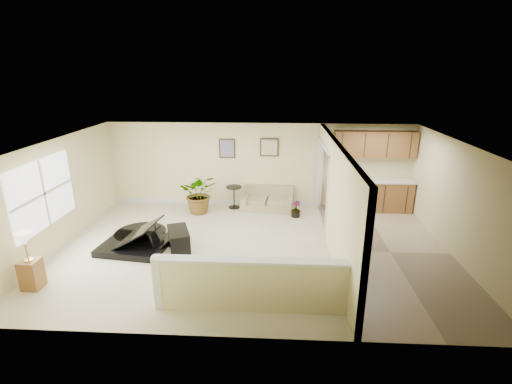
# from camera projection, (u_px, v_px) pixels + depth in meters

# --- Properties ---
(floor) EXTENTS (9.00, 9.00, 0.00)m
(floor) POSITION_uv_depth(u_px,v_px,m) (253.00, 249.00, 8.64)
(floor) COLOR beige
(floor) RESTS_ON ground
(back_wall) EXTENTS (9.00, 0.04, 2.50)m
(back_wall) POSITION_uv_depth(u_px,v_px,m) (259.00, 165.00, 11.08)
(back_wall) COLOR beige
(back_wall) RESTS_ON floor
(front_wall) EXTENTS (9.00, 0.04, 2.50)m
(front_wall) POSITION_uv_depth(u_px,v_px,m) (240.00, 267.00, 5.40)
(front_wall) COLOR beige
(front_wall) RESTS_ON floor
(left_wall) EXTENTS (0.04, 6.00, 2.50)m
(left_wall) POSITION_uv_depth(u_px,v_px,m) (57.00, 195.00, 8.47)
(left_wall) COLOR beige
(left_wall) RESTS_ON floor
(right_wall) EXTENTS (0.04, 6.00, 2.50)m
(right_wall) POSITION_uv_depth(u_px,v_px,m) (460.00, 202.00, 8.01)
(right_wall) COLOR beige
(right_wall) RESTS_ON floor
(ceiling) EXTENTS (9.00, 6.00, 0.04)m
(ceiling) POSITION_uv_depth(u_px,v_px,m) (253.00, 143.00, 7.85)
(ceiling) COLOR silver
(ceiling) RESTS_ON back_wall
(kitchen_vinyl) EXTENTS (2.70, 6.00, 0.01)m
(kitchen_vinyl) POSITION_uv_depth(u_px,v_px,m) (390.00, 252.00, 8.48)
(kitchen_vinyl) COLOR tan
(kitchen_vinyl) RESTS_ON floor
(interior_partition) EXTENTS (0.18, 5.99, 2.50)m
(interior_partition) POSITION_uv_depth(u_px,v_px,m) (333.00, 197.00, 8.40)
(interior_partition) COLOR beige
(interior_partition) RESTS_ON floor
(pony_half_wall) EXTENTS (3.42, 0.22, 1.00)m
(pony_half_wall) POSITION_uv_depth(u_px,v_px,m) (249.00, 284.00, 6.29)
(pony_half_wall) COLOR beige
(pony_half_wall) RESTS_ON floor
(left_window) EXTENTS (0.05, 2.15, 1.45)m
(left_window) POSITION_uv_depth(u_px,v_px,m) (43.00, 194.00, 7.94)
(left_window) COLOR white
(left_window) RESTS_ON left_wall
(wall_art_left) EXTENTS (0.48, 0.04, 0.58)m
(wall_art_left) POSITION_uv_depth(u_px,v_px,m) (227.00, 148.00, 10.95)
(wall_art_left) COLOR #3A2A15
(wall_art_left) RESTS_ON back_wall
(wall_mirror) EXTENTS (0.55, 0.04, 0.55)m
(wall_mirror) POSITION_uv_depth(u_px,v_px,m) (269.00, 147.00, 10.87)
(wall_mirror) COLOR #3A2A15
(wall_mirror) RESTS_ON back_wall
(kitchen_cabinets) EXTENTS (2.36, 0.65, 2.33)m
(kitchen_cabinets) POSITION_uv_depth(u_px,v_px,m) (368.00, 181.00, 10.79)
(kitchen_cabinets) COLOR brown
(kitchen_cabinets) RESTS_ON floor
(piano) EXTENTS (1.85, 1.90, 1.39)m
(piano) POSITION_uv_depth(u_px,v_px,m) (134.00, 223.00, 8.64)
(piano) COLOR black
(piano) RESTS_ON floor
(piano_bench) EXTENTS (0.70, 0.95, 0.57)m
(piano_bench) POSITION_uv_depth(u_px,v_px,m) (179.00, 242.00, 8.37)
(piano_bench) COLOR black
(piano_bench) RESTS_ON floor
(loveseat) EXTENTS (1.59, 1.01, 0.86)m
(loveseat) POSITION_uv_depth(u_px,v_px,m) (267.00, 198.00, 11.08)
(loveseat) COLOR tan
(loveseat) RESTS_ON floor
(accent_table) EXTENTS (0.46, 0.46, 0.67)m
(accent_table) POSITION_uv_depth(u_px,v_px,m) (234.00, 194.00, 11.05)
(accent_table) COLOR black
(accent_table) RESTS_ON floor
(palm_plant) EXTENTS (1.16, 1.04, 1.17)m
(palm_plant) POSITION_uv_depth(u_px,v_px,m) (200.00, 194.00, 10.65)
(palm_plant) COLOR black
(palm_plant) RESTS_ON floor
(small_plant) EXTENTS (0.34, 0.34, 0.47)m
(small_plant) POSITION_uv_depth(u_px,v_px,m) (296.00, 210.00, 10.45)
(small_plant) COLOR black
(small_plant) RESTS_ON floor
(lamp_stand) EXTENTS (0.34, 0.34, 1.15)m
(lamp_stand) POSITION_uv_depth(u_px,v_px,m) (30.00, 265.00, 6.97)
(lamp_stand) COLOR brown
(lamp_stand) RESTS_ON floor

